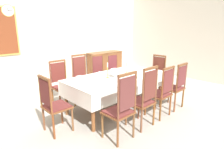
{
  "coord_description": "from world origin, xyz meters",
  "views": [
    {
      "loc": [
        -2.89,
        -2.66,
        1.82
      ],
      "look_at": [
        -0.16,
        0.19,
        0.8
      ],
      "focal_mm": 29.58,
      "sensor_mm": 36.0,
      "label": 1
    }
  ],
  "objects_px": {
    "spoon_secondary": "(97,74)",
    "bowl_near_left": "(80,77)",
    "chair_south_b": "(144,98)",
    "chair_south_d": "(175,85)",
    "chair_head_east": "(156,73)",
    "mounted_clock": "(8,11)",
    "chair_north_d": "(115,71)",
    "chair_head_west": "(53,104)",
    "chair_south_a": "(121,107)",
    "candlestick_east": "(127,67)",
    "spoon_primary": "(75,78)",
    "chair_north_b": "(82,77)",
    "sideboard": "(105,64)",
    "chair_north_c": "(101,74)",
    "dining_table": "(118,79)",
    "bowl_near_right": "(101,73)",
    "chair_north_a": "(61,83)",
    "candlestick_west": "(108,72)",
    "soup_tureen": "(115,72)",
    "chair_south_c": "(161,91)"
  },
  "relations": [
    {
      "from": "chair_north_b",
      "to": "sideboard",
      "type": "distance_m",
      "value": 2.51
    },
    {
      "from": "chair_head_west",
      "to": "bowl_near_left",
      "type": "bearing_deg",
      "value": 117.22
    },
    {
      "from": "candlestick_west",
      "to": "mounted_clock",
      "type": "xyz_separation_m",
      "value": [
        -1.06,
        2.64,
        1.34
      ]
    },
    {
      "from": "chair_south_a",
      "to": "chair_north_d",
      "type": "bearing_deg",
      "value": 47.22
    },
    {
      "from": "dining_table",
      "to": "chair_head_west",
      "type": "xyz_separation_m",
      "value": [
        -1.58,
        -0.0,
        -0.14
      ]
    },
    {
      "from": "chair_south_b",
      "to": "sideboard",
      "type": "bearing_deg",
      "value": 58.51
    },
    {
      "from": "chair_south_d",
      "to": "chair_south_c",
      "type": "bearing_deg",
      "value": -179.93
    },
    {
      "from": "spoon_secondary",
      "to": "bowl_near_left",
      "type": "bearing_deg",
      "value": 179.23
    },
    {
      "from": "chair_head_west",
      "to": "soup_tureen",
      "type": "distance_m",
      "value": 1.52
    },
    {
      "from": "chair_south_b",
      "to": "chair_south_d",
      "type": "bearing_deg",
      "value": 0.3
    },
    {
      "from": "mounted_clock",
      "to": "chair_north_d",
      "type": "bearing_deg",
      "value": -36.85
    },
    {
      "from": "candlestick_east",
      "to": "chair_south_b",
      "type": "bearing_deg",
      "value": -122.35
    },
    {
      "from": "chair_south_c",
      "to": "candlestick_west",
      "type": "xyz_separation_m",
      "value": [
        -0.61,
        0.96,
        0.34
      ]
    },
    {
      "from": "chair_south_b",
      "to": "bowl_near_left",
      "type": "relative_size",
      "value": 6.86
    },
    {
      "from": "chair_north_d",
      "to": "chair_head_west",
      "type": "height_order",
      "value": "chair_north_d"
    },
    {
      "from": "chair_south_a",
      "to": "candlestick_east",
      "type": "bearing_deg",
      "value": 38.71
    },
    {
      "from": "chair_south_b",
      "to": "chair_head_west",
      "type": "xyz_separation_m",
      "value": [
        -1.27,
        0.96,
        -0.04
      ]
    },
    {
      "from": "chair_head_east",
      "to": "candlestick_east",
      "type": "bearing_deg",
      "value": 90.0
    },
    {
      "from": "chair_south_b",
      "to": "spoon_secondary",
      "type": "distance_m",
      "value": 1.41
    },
    {
      "from": "chair_south_a",
      "to": "bowl_near_left",
      "type": "xyz_separation_m",
      "value": [
        0.17,
        1.4,
        0.19
      ]
    },
    {
      "from": "bowl_near_left",
      "to": "sideboard",
      "type": "relative_size",
      "value": 0.12
    },
    {
      "from": "chair_south_a",
      "to": "mounted_clock",
      "type": "relative_size",
      "value": 3.76
    },
    {
      "from": "chair_south_d",
      "to": "chair_head_east",
      "type": "bearing_deg",
      "value": 54.11
    },
    {
      "from": "chair_head_west",
      "to": "chair_south_b",
      "type": "bearing_deg",
      "value": 52.9
    },
    {
      "from": "chair_south_a",
      "to": "sideboard",
      "type": "relative_size",
      "value": 0.81
    },
    {
      "from": "candlestick_west",
      "to": "chair_north_c",
      "type": "bearing_deg",
      "value": 57.45
    },
    {
      "from": "sideboard",
      "to": "bowl_near_left",
      "type": "bearing_deg",
      "value": 38.28
    },
    {
      "from": "chair_head_east",
      "to": "spoon_primary",
      "type": "height_order",
      "value": "chair_head_east"
    },
    {
      "from": "soup_tureen",
      "to": "spoon_primary",
      "type": "distance_m",
      "value": 0.88
    },
    {
      "from": "chair_north_c",
      "to": "bowl_near_left",
      "type": "height_order",
      "value": "chair_north_c"
    },
    {
      "from": "chair_north_b",
      "to": "candlestick_east",
      "type": "bearing_deg",
      "value": 122.37
    },
    {
      "from": "chair_north_d",
      "to": "chair_south_d",
      "type": "bearing_deg",
      "value": 90.0
    },
    {
      "from": "chair_north_a",
      "to": "mounted_clock",
      "type": "height_order",
      "value": "mounted_clock"
    },
    {
      "from": "spoon_primary",
      "to": "mounted_clock",
      "type": "height_order",
      "value": "mounted_clock"
    },
    {
      "from": "mounted_clock",
      "to": "candlestick_east",
      "type": "bearing_deg",
      "value": -57.67
    },
    {
      "from": "bowl_near_right",
      "to": "chair_south_c",
      "type": "bearing_deg",
      "value": -71.6
    },
    {
      "from": "chair_north_a",
      "to": "spoon_secondary",
      "type": "height_order",
      "value": "chair_north_a"
    },
    {
      "from": "spoon_primary",
      "to": "spoon_secondary",
      "type": "height_order",
      "value": "same"
    },
    {
      "from": "chair_south_d",
      "to": "soup_tureen",
      "type": "relative_size",
      "value": 4.25
    },
    {
      "from": "chair_south_a",
      "to": "chair_north_b",
      "type": "relative_size",
      "value": 1.01
    },
    {
      "from": "chair_north_b",
      "to": "chair_head_west",
      "type": "bearing_deg",
      "value": 37.09
    },
    {
      "from": "chair_north_c",
      "to": "chair_head_east",
      "type": "height_order",
      "value": "chair_north_c"
    },
    {
      "from": "chair_north_c",
      "to": "bowl_near_right",
      "type": "relative_size",
      "value": 7.07
    },
    {
      "from": "bowl_near_right",
      "to": "chair_south_d",
      "type": "bearing_deg",
      "value": -52.83
    },
    {
      "from": "chair_north_a",
      "to": "chair_north_b",
      "type": "distance_m",
      "value": 0.59
    },
    {
      "from": "chair_south_c",
      "to": "bowl_near_left",
      "type": "relative_size",
      "value": 6.33
    },
    {
      "from": "mounted_clock",
      "to": "chair_south_b",
      "type": "bearing_deg",
      "value": -73.59
    },
    {
      "from": "bowl_near_left",
      "to": "chair_head_west",
      "type": "bearing_deg",
      "value": -152.78
    },
    {
      "from": "chair_north_a",
      "to": "chair_south_b",
      "type": "relative_size",
      "value": 0.93
    },
    {
      "from": "dining_table",
      "to": "chair_south_a",
      "type": "relative_size",
      "value": 2.01
    }
  ]
}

